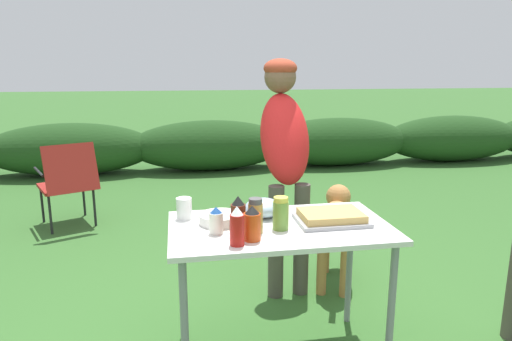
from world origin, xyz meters
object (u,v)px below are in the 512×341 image
Objects in this scene: paper_cup_stack at (184,208)px; food_tray at (331,217)px; hot_sauce_bottle at (252,224)px; folding_table at (280,240)px; mayo_bottle at (216,221)px; relish_jar at (281,214)px; mixing_bowl at (263,208)px; plate_stack at (220,219)px; ketchup_bottle at (237,227)px; dog at (336,222)px; camp_chair_green_behind_table at (68,180)px; bbq_sauce_bottle at (238,216)px; spice_jar at (255,216)px; standing_person_with_beanie at (285,147)px.

food_tray is at bearing -14.32° from paper_cup_stack.
hot_sauce_bottle is (-0.44, -0.17, 0.05)m from food_tray.
folding_table is 0.36m from mayo_bottle.
folding_table is 6.78× the size of relish_jar.
mayo_bottle is (0.14, -0.24, 0.01)m from paper_cup_stack.
mixing_bowl is at bearing -4.90° from paper_cup_stack.
ketchup_bottle is (0.05, -0.30, 0.06)m from plate_stack.
relish_jar is 0.29m from ketchup_bottle.
plate_stack is at bearing 164.55° from folding_table.
dog is (0.65, 0.66, -0.35)m from mixing_bowl.
mixing_bowl reaches higher than camp_chair_green_behind_table.
bbq_sauce_bottle reaches higher than mayo_bottle.
spice_jar is at bearing 71.48° from hot_sauce_bottle.
relish_jar is at bearing -168.66° from food_tray.
dog is (0.92, 0.87, -0.36)m from mayo_bottle.
mayo_bottle is (-0.32, -0.06, 0.14)m from folding_table.
folding_table is 2.79m from camp_chair_green_behind_table.
standing_person_with_beanie is at bearing 67.26° from mixing_bowl.
folding_table is 0.52m from paper_cup_stack.
bbq_sauce_bottle reaches higher than food_tray.
folding_table is at bearing 23.58° from bbq_sauce_bottle.
relish_jar reaches higher than mayo_bottle.
ketchup_bottle is at bearing -127.10° from spice_jar.
mixing_bowl is 2.65m from camp_chair_green_behind_table.
paper_cup_stack is 0.58× the size of bbq_sauce_bottle.
folding_table is 5.23× the size of plate_stack.
spice_jar is at bearing 10.01° from bbq_sauce_bottle.
hot_sauce_bottle is (0.05, -0.08, -0.01)m from bbq_sauce_bottle.
folding_table is 0.87m from standing_person_with_beanie.
spice_jar reaches higher than relish_jar.
bbq_sauce_bottle reaches higher than spice_jar.
camp_chair_green_behind_table is (-1.35, 2.50, -0.35)m from hot_sauce_bottle.
paper_cup_stack is 0.47m from ketchup_bottle.
ketchup_bottle reaches higher than mayo_bottle.
paper_cup_stack is 0.66× the size of spice_jar.
ketchup_bottle is (-0.25, -0.22, 0.16)m from folding_table.
hot_sauce_bottle is (0.12, -0.26, 0.05)m from plate_stack.
paper_cup_stack is at bearing 149.05° from plate_stack.
spice_jar is 0.94× the size of ketchup_bottle.
folding_table is 6.75× the size of hot_sauce_bottle.
food_tray is 0.36m from mixing_bowl.
hot_sauce_bottle is (0.30, -0.36, 0.02)m from paper_cup_stack.
food_tray is 1.94× the size of ketchup_bottle.
bbq_sauce_bottle is at bearing -49.16° from paper_cup_stack.
relish_jar is (0.05, -0.21, 0.03)m from mixing_bowl.
spice_jar is at bearing 52.90° from ketchup_bottle.
mayo_bottle is at bearing 115.25° from ketchup_bottle.
plate_stack is at bearing 111.19° from bbq_sauce_bottle.
ketchup_bottle is at bearing -107.01° from dog.
food_tray is 3.14× the size of paper_cup_stack.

